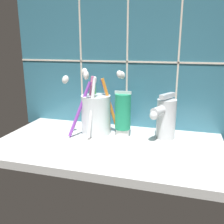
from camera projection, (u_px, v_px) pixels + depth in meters
The scene contains 5 objects.
sink_counter at pixel (108, 147), 65.95cm from camera, with size 59.37×32.45×2.00cm, color silver.
tile_wall_backsplash at pixel (123, 37), 73.86cm from camera, with size 69.37×1.72×58.29cm.
toothbrush_cup at pixel (96, 113), 71.39cm from camera, with size 15.77×11.45×18.92cm.
toothpaste_tube at pixel (123, 114), 69.28cm from camera, with size 4.62×4.40×12.92cm.
sink_faucet at pixel (165, 117), 67.58cm from camera, with size 6.51×9.52×12.50cm.
Camera 1 is at (17.91, -58.58, 27.12)cm, focal length 40.00 mm.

